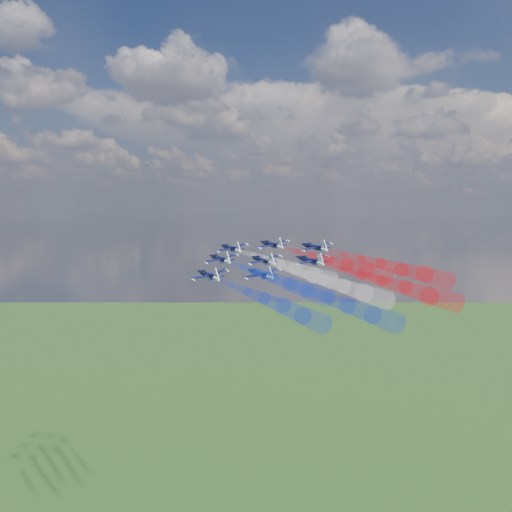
% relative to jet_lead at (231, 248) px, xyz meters
% --- Properties ---
extents(jet_lead, '(16.96, 16.72, 6.70)m').
position_rel_jet_lead_xyz_m(jet_lead, '(0.00, 0.00, 0.00)').
color(jet_lead, black).
extents(trail_lead, '(37.82, 30.22, 9.47)m').
position_rel_jet_lead_xyz_m(trail_lead, '(22.18, -16.38, -2.76)').
color(trail_lead, white).
extents(jet_inner_left, '(16.96, 16.72, 6.70)m').
position_rel_jet_lead_xyz_m(jet_inner_left, '(2.86, -13.60, -2.18)').
color(jet_inner_left, black).
extents(trail_inner_left, '(37.82, 30.22, 9.47)m').
position_rel_jet_lead_xyz_m(trail_inner_left, '(25.04, -29.98, -4.94)').
color(trail_inner_left, '#1735C6').
extents(jet_inner_right, '(16.96, 16.72, 6.70)m').
position_rel_jet_lead_xyz_m(jet_inner_right, '(12.74, 2.00, 1.27)').
color(jet_inner_right, black).
extents(trail_inner_right, '(37.82, 30.22, 9.47)m').
position_rel_jet_lead_xyz_m(trail_inner_right, '(34.92, -14.38, -1.49)').
color(trail_inner_right, red).
extents(jet_outer_left, '(16.96, 16.72, 6.70)m').
position_rel_jet_lead_xyz_m(jet_outer_left, '(5.52, -26.12, -5.45)').
color(jet_outer_left, black).
extents(trail_outer_left, '(37.82, 30.22, 9.47)m').
position_rel_jet_lead_xyz_m(trail_outer_left, '(27.70, -42.50, -8.21)').
color(trail_outer_left, '#1735C6').
extents(jet_center_third, '(16.96, 16.72, 6.70)m').
position_rel_jet_lead_xyz_m(jet_center_third, '(15.42, -12.05, -2.31)').
color(jet_center_third, black).
extents(trail_center_third, '(37.82, 30.22, 9.47)m').
position_rel_jet_lead_xyz_m(trail_center_third, '(37.60, -28.43, -5.07)').
color(trail_center_third, white).
extents(jet_outer_right, '(16.96, 16.72, 6.70)m').
position_rel_jet_lead_xyz_m(jet_outer_right, '(26.60, 0.61, 0.90)').
color(jet_outer_right, black).
extents(trail_outer_right, '(37.82, 30.22, 9.47)m').
position_rel_jet_lead_xyz_m(trail_outer_right, '(48.78, -15.77, -1.86)').
color(trail_outer_right, red).
extents(jet_rear_left, '(16.96, 16.72, 6.70)m').
position_rel_jet_lead_xyz_m(jet_rear_left, '(19.19, -23.35, -4.85)').
color(jet_rear_left, black).
extents(trail_rear_left, '(37.82, 30.22, 9.47)m').
position_rel_jet_lead_xyz_m(trail_rear_left, '(41.37, -39.73, -7.60)').
color(trail_rear_left, '#1735C6').
extents(jet_rear_right, '(16.96, 16.72, 6.70)m').
position_rel_jet_lead_xyz_m(jet_rear_right, '(29.25, -12.40, -1.90)').
color(jet_rear_right, black).
extents(trail_rear_right, '(37.82, 30.22, 9.47)m').
position_rel_jet_lead_xyz_m(trail_rear_right, '(51.43, -28.78, -4.65)').
color(trail_rear_right, red).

